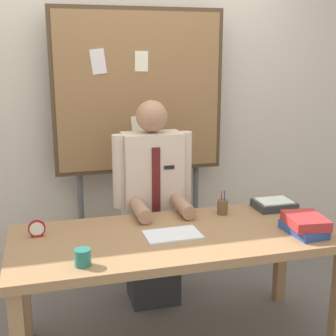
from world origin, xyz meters
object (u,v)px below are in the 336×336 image
desk (176,247)px  desk_clock (37,229)px  coffee_mug (83,257)px  book_stack (305,224)px  pen_holder (223,207)px  person (153,212)px  bulletin_board (139,95)px  paper_tray (274,204)px  open_notebook (173,235)px

desk → desk_clock: 0.80m
coffee_mug → book_stack: bearing=3.7°
coffee_mug → pen_holder: bearing=28.8°
desk → desk_clock: desk_clock is taller
person → bulletin_board: size_ratio=0.70×
desk_clock → paper_tray: size_ratio=0.37×
desk → book_stack: book_stack is taller
open_notebook → coffee_mug: (-0.53, -0.25, 0.04)m
open_notebook → desk_clock: desk_clock is taller
paper_tray → book_stack: bearing=-95.5°
person → bulletin_board: bearing=90.0°
desk → pen_holder: pen_holder is taller
person → coffee_mug: bearing=-123.2°
desk → person: (0.00, 0.58, 0.02)m
open_notebook → pen_holder: (0.41, 0.27, 0.04)m
bulletin_board → paper_tray: 1.25m
pen_holder → person: bearing=139.1°
person → bulletin_board: bulletin_board is taller
bulletin_board → pen_holder: bearing=-62.3°
bulletin_board → coffee_mug: bearing=-114.0°
person → desk_clock: size_ratio=14.96×
book_stack → coffee_mug: bearing=-176.3°
coffee_mug → desk_clock: bearing=116.0°
open_notebook → coffee_mug: bearing=-154.6°
desk → paper_tray: size_ratio=7.24×
paper_tray → open_notebook: bearing=-160.5°
bulletin_board → coffee_mug: (-0.56, -1.25, -0.67)m
book_stack → desk_clock: size_ratio=2.92×
person → desk_clock: person is taller
desk → person: bearing=90.0°
open_notebook → paper_tray: bearing=19.5°
coffee_mug → paper_tray: 1.42m
pen_holder → desk: bearing=-147.4°
book_stack → pen_holder: bearing=127.6°
person → pen_holder: 0.52m
desk_clock → coffee_mug: bearing=-64.0°
book_stack → desk_clock: book_stack is taller
book_stack → bulletin_board: bearing=121.6°
desk → bulletin_board: 1.26m
bulletin_board → coffee_mug: bulletin_board is taller
pen_holder → paper_tray: bearing=2.0°
bulletin_board → open_notebook: bearing=-91.5°
person → open_notebook: size_ratio=4.58×
desk → book_stack: bearing=-14.6°
book_stack → pen_holder: size_ratio=1.77×
person → paper_tray: size_ratio=5.58×
book_stack → open_notebook: (-0.74, 0.17, -0.05)m
person → open_notebook: person is taller
coffee_mug → pen_holder: size_ratio=0.53×
book_stack → desk_clock: bearing=166.3°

